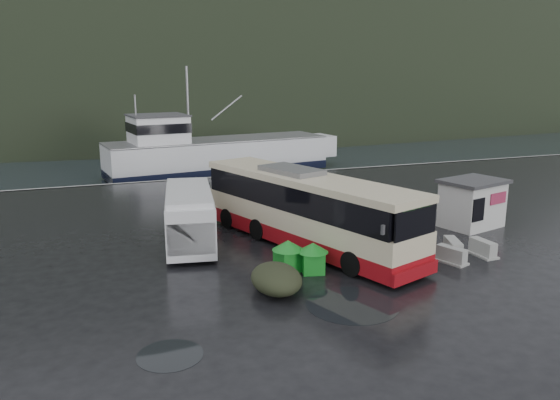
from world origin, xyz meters
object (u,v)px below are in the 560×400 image
object	(u,v)px
dome_tent	(276,292)
jersey_barrier_a	(452,256)
coach_bus	(305,245)
jersey_barrier_b	(451,263)
jersey_barrier_c	(482,255)
ticket_kiosk	(470,226)
fishing_trawler	(219,158)
white_van	(191,244)
waste_bin_left	(288,271)
waste_bin_right	(313,272)

from	to	relation	value
dome_tent	jersey_barrier_a	size ratio (longest dim) A/B	1.68
coach_bus	jersey_barrier_b	xyz separation A→B (m)	(5.07, -4.47, 0.00)
jersey_barrier_a	jersey_barrier_c	bearing A→B (deg)	-15.27
coach_bus	ticket_kiosk	size ratio (longest dim) A/B	3.94
jersey_barrier_b	fishing_trawler	world-z (taller)	fishing_trawler
white_van	jersey_barrier_b	xyz separation A→B (m)	(10.28, -6.46, 0.00)
waste_bin_left	ticket_kiosk	xyz separation A→B (m)	(11.67, 2.96, 0.00)
coach_bus	ticket_kiosk	bearing A→B (deg)	-19.30
ticket_kiosk	jersey_barrier_c	bearing A→B (deg)	-137.39
fishing_trawler	coach_bus	bearing A→B (deg)	-102.87
waste_bin_right	fishing_trawler	size ratio (longest dim) A/B	0.05
waste_bin_right	jersey_barrier_a	world-z (taller)	waste_bin_right
coach_bus	jersey_barrier_a	distance (m)	6.80
coach_bus	jersey_barrier_c	bearing A→B (deg)	-49.96
waste_bin_left	ticket_kiosk	distance (m)	12.04
waste_bin_right	jersey_barrier_b	bearing A→B (deg)	-8.76
ticket_kiosk	white_van	bearing A→B (deg)	157.49
waste_bin_right	dome_tent	distance (m)	2.53
dome_tent	fishing_trawler	world-z (taller)	fishing_trawler
waste_bin_left	jersey_barrier_a	bearing A→B (deg)	-6.08
white_van	fishing_trawler	world-z (taller)	fishing_trawler
coach_bus	waste_bin_left	world-z (taller)	coach_bus
coach_bus	white_van	xyz separation A→B (m)	(-5.20, 2.00, 0.00)
jersey_barrier_c	white_van	bearing A→B (deg)	153.23
white_van	dome_tent	world-z (taller)	white_van
white_van	waste_bin_right	size ratio (longest dim) A/B	5.08
waste_bin_left	waste_bin_right	world-z (taller)	waste_bin_left
ticket_kiosk	jersey_barrier_c	distance (m)	4.92
ticket_kiosk	jersey_barrier_b	bearing A→B (deg)	-150.60
dome_tent	white_van	bearing A→B (deg)	105.93
white_van	waste_bin_right	bearing A→B (deg)	-44.12
waste_bin_right	waste_bin_left	bearing A→B (deg)	149.06
dome_tent	jersey_barrier_b	world-z (taller)	dome_tent
jersey_barrier_b	jersey_barrier_c	world-z (taller)	jersey_barrier_c
jersey_barrier_b	jersey_barrier_c	size ratio (longest dim) A/B	0.97
white_van	waste_bin_left	distance (m)	5.90
white_van	waste_bin_right	xyz separation A→B (m)	(4.08, -5.51, 0.00)
coach_bus	white_van	distance (m)	5.57
white_van	fishing_trawler	size ratio (longest dim) A/B	0.26
coach_bus	jersey_barrier_c	world-z (taller)	coach_bus
jersey_barrier_a	waste_bin_right	bearing A→B (deg)	177.64
white_van	jersey_barrier_a	world-z (taller)	white_van
waste_bin_left	fishing_trawler	bearing A→B (deg)	81.79
coach_bus	waste_bin_left	xyz separation A→B (m)	(-2.02, -2.97, 0.00)
fishing_trawler	dome_tent	bearing A→B (deg)	-107.68
jersey_barrier_a	jersey_barrier_b	distance (m)	0.89
waste_bin_right	fishing_trawler	world-z (taller)	fishing_trawler
jersey_barrier_b	fishing_trawler	distance (m)	32.43
waste_bin_left	jersey_barrier_b	world-z (taller)	waste_bin_left
dome_tent	jersey_barrier_a	xyz separation A→B (m)	(8.87, 1.13, 0.00)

